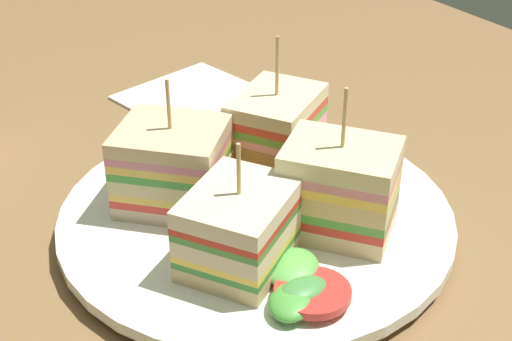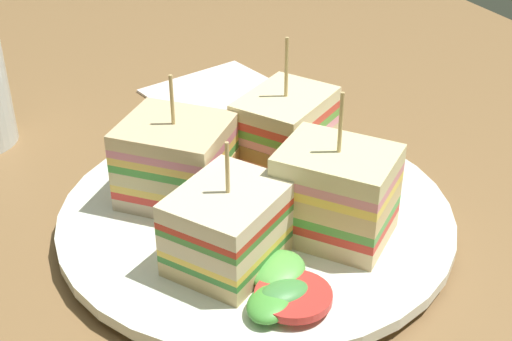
# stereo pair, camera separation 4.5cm
# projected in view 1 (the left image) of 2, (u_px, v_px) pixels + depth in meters

# --- Properties ---
(ground_plane) EXTENTS (1.25, 0.88, 0.02)m
(ground_plane) POSITION_uv_depth(u_px,v_px,m) (256.00, 238.00, 0.48)
(ground_plane) COLOR brown
(plate) EXTENTS (0.26, 0.26, 0.01)m
(plate) POSITION_uv_depth(u_px,v_px,m) (256.00, 217.00, 0.47)
(plate) COLOR white
(plate) RESTS_ON ground_plane
(sandwich_wedge_0) EXTENTS (0.08, 0.09, 0.08)m
(sandwich_wedge_0) POSITION_uv_depth(u_px,v_px,m) (240.00, 228.00, 0.41)
(sandwich_wedge_0) COLOR #E1C083
(sandwich_wedge_0) RESTS_ON plate
(sandwich_wedge_1) EXTENTS (0.08, 0.08, 0.10)m
(sandwich_wedge_1) POSITION_uv_depth(u_px,v_px,m) (339.00, 189.00, 0.44)
(sandwich_wedge_1) COLOR beige
(sandwich_wedge_1) RESTS_ON plate
(sandwich_wedge_2) EXTENTS (0.08, 0.08, 0.10)m
(sandwich_wedge_2) POSITION_uv_depth(u_px,v_px,m) (276.00, 133.00, 0.50)
(sandwich_wedge_2) COLOR beige
(sandwich_wedge_2) RESTS_ON plate
(sandwich_wedge_3) EXTENTS (0.09, 0.09, 0.09)m
(sandwich_wedge_3) POSITION_uv_depth(u_px,v_px,m) (173.00, 166.00, 0.46)
(sandwich_wedge_3) COLOR beige
(sandwich_wedge_3) RESTS_ON plate
(chip_pile) EXTENTS (0.07, 0.06, 0.02)m
(chip_pile) POSITION_uv_depth(u_px,v_px,m) (254.00, 190.00, 0.47)
(chip_pile) COLOR #DAB656
(chip_pile) RESTS_ON plate
(salad_garnish) EXTENTS (0.07, 0.06, 0.01)m
(salad_garnish) POSITION_uv_depth(u_px,v_px,m) (299.00, 286.00, 0.40)
(salad_garnish) COLOR #58A647
(salad_garnish) RESTS_ON plate
(napkin) EXTENTS (0.17, 0.14, 0.01)m
(napkin) POSITION_uv_depth(u_px,v_px,m) (209.00, 103.00, 0.63)
(napkin) COLOR silver
(napkin) RESTS_ON ground_plane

